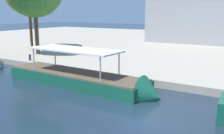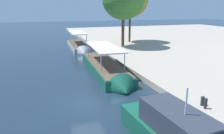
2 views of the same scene
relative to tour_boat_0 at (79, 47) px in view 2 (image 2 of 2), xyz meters
name	(u,v)px [view 2 (image 2 of 2)]	position (x,y,z in m)	size (l,w,h in m)	color
ground_plane	(87,104)	(23.56, -3.80, -0.24)	(220.00, 220.00, 0.00)	#192838
tour_boat_0	(79,47)	(0.00, 0.00, 0.00)	(12.83, 3.20, 4.04)	#9EA3A8
tour_boat_1	(107,71)	(16.58, 0.00, 0.13)	(14.14, 3.69, 4.10)	#14513D
mooring_bollard_0	(206,103)	(28.22, 3.24, 0.78)	(0.23, 0.23, 0.77)	#2D2D33
mooring_bollard_1	(203,100)	(27.74, 3.40, 0.74)	(0.28, 0.28, 0.70)	#2D2D33
mooring_bollard_2	(107,48)	(6.47, 3.38, 0.75)	(0.26, 0.26, 0.71)	#2D2D33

